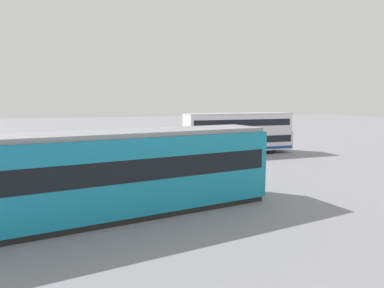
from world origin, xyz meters
TOP-DOWN VIEW (x-y plane):
  - ground_plane at (0.00, 0.00)m, footprint 160.00×160.00m
  - double_decker_bus at (-4.89, -1.55)m, footprint 10.54×2.93m
  - tram_yellow at (7.13, 12.24)m, footprint 14.21×5.16m
  - pedestrian_near_railing at (5.87, 3.00)m, footprint 0.44×0.44m
  - pedestrian_crossing at (0.66, 6.13)m, footprint 0.35×0.36m
  - pedestrian_railing at (5.44, 6.24)m, footprint 8.06×0.88m
  - info_sign at (10.14, 7.23)m, footprint 1.12×0.38m

SIDE VIEW (x-z plane):
  - ground_plane at x=0.00m, z-range 0.00..0.00m
  - pedestrian_railing at x=5.44m, z-range 0.20..1.28m
  - pedestrian_crossing at x=0.66m, z-range 0.12..1.73m
  - pedestrian_near_railing at x=5.87m, z-range 0.14..1.90m
  - info_sign at x=10.14m, z-range 0.44..2.69m
  - tram_yellow at x=7.13m, z-range 0.07..3.69m
  - double_decker_bus at x=-4.89m, z-range 0.04..3.84m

